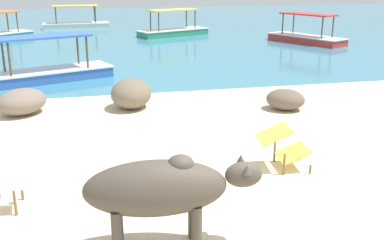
{
  "coord_description": "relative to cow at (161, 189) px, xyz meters",
  "views": [
    {
      "loc": [
        -2.04,
        -4.23,
        2.92
      ],
      "look_at": [
        -0.45,
        3.0,
        0.55
      ],
      "focal_mm": 42.36,
      "sensor_mm": 36.0,
      "label": 1
    }
  ],
  "objects": [
    {
      "name": "shore_rock_large",
      "position": [
        0.19,
        5.66,
        -0.39
      ],
      "size": [
        1.21,
        1.33,
        0.67
      ],
      "primitive_type": "ellipsoid",
      "rotation": [
        0.0,
        0.0,
        1.23
      ],
      "color": "#756651",
      "rests_on": "sand_beach"
    },
    {
      "name": "cow",
      "position": [
        0.0,
        0.0,
        0.0
      ],
      "size": [
        1.95,
        0.71,
        1.09
      ],
      "rotation": [
        0.0,
        0.0,
        6.19
      ],
      "color": "#4C4238",
      "rests_on": "sand_beach"
    },
    {
      "name": "sand_beach",
      "position": [
        1.43,
        -0.09,
        -0.74
      ],
      "size": [
        18.0,
        14.0,
        0.04
      ],
      "primitive_type": "cube",
      "color": "beige",
      "rests_on": "ground"
    },
    {
      "name": "water_surface",
      "position": [
        1.43,
        21.91,
        -0.76
      ],
      "size": [
        60.0,
        36.0,
        0.03
      ],
      "primitive_type": "cube",
      "color": "teal",
      "rests_on": "ground"
    },
    {
      "name": "deck_chair_near",
      "position": [
        2.18,
        1.76,
        -0.34
      ],
      "size": [
        0.82,
        0.62,
        0.68
      ],
      "rotation": [
        0.0,
        0.0,
        6.17
      ],
      "color": "brown",
      "rests_on": "sand_beach"
    },
    {
      "name": "boat_green",
      "position": [
        3.44,
        18.4,
        -0.47
      ],
      "size": [
        3.83,
        2.5,
        1.29
      ],
      "rotation": [
        0.0,
        0.0,
        3.54
      ],
      "color": "#338E66",
      "rests_on": "water_surface"
    },
    {
      "name": "boat_red",
      "position": [
        8.85,
        14.62,
        -0.47
      ],
      "size": [
        2.66,
        3.8,
        1.29
      ],
      "rotation": [
        0.0,
        0.0,
        2.03
      ],
      "color": "#C63833",
      "rests_on": "water_surface"
    },
    {
      "name": "shore_rock_medium",
      "position": [
        3.54,
        4.78,
        -0.49
      ],
      "size": [
        1.12,
        1.08,
        0.46
      ],
      "primitive_type": "ellipsoid",
      "rotation": [
        0.0,
        0.0,
        2.53
      ],
      "color": "#6B5B4C",
      "rests_on": "sand_beach"
    },
    {
      "name": "shore_rock_small",
      "position": [
        -2.17,
        5.68,
        -0.44
      ],
      "size": [
        1.4,
        1.39,
        0.56
      ],
      "primitive_type": "ellipsoid",
      "rotation": [
        0.0,
        0.0,
        0.76
      ],
      "color": "gray",
      "rests_on": "sand_beach"
    },
    {
      "name": "boat_blue",
      "position": [
        -1.91,
        9.12,
        -0.47
      ],
      "size": [
        3.84,
        2.39,
        1.29
      ],
      "rotation": [
        0.0,
        0.0,
        0.37
      ],
      "color": "#3866B7",
      "rests_on": "water_surface"
    },
    {
      "name": "boat_white",
      "position": [
        -1.4,
        22.75,
        -0.47
      ],
      "size": [
        3.73,
        1.36,
        1.29
      ],
      "rotation": [
        0.0,
        0.0,
        3.2
      ],
      "color": "white",
      "rests_on": "water_surface"
    }
  ]
}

